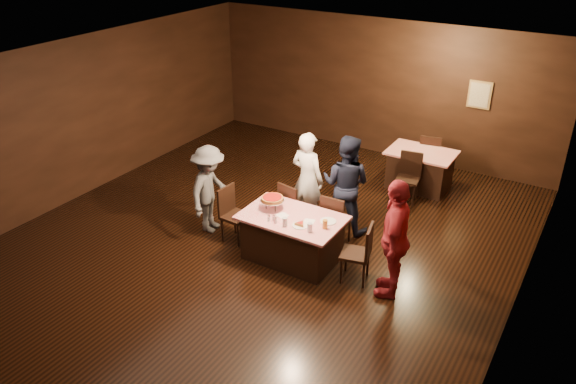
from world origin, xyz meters
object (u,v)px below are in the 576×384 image
object	(u,v)px
chair_end_right	(356,253)
main_table	(292,238)
diner_grey_knit	(210,189)
glass_amber	(325,224)
chair_far_right	(336,219)
chair_far_left	(295,207)
chair_back_far	(430,155)
diner_white_jacket	(307,179)
diner_red_shirt	(395,238)
chair_back_near	(408,178)
pizza_stand	(272,199)
chair_end_left	(236,215)
plate_empty	(328,221)
back_table	(420,169)
diner_navy_hoodie	(346,184)
glass_front_left	(285,222)
glass_front_right	(310,227)

from	to	relation	value
chair_end_right	main_table	bearing A→B (deg)	-103.13
diner_grey_knit	glass_amber	size ratio (longest dim) A/B	11.17
chair_far_right	chair_end_right	bearing A→B (deg)	131.45
chair_far_left	chair_back_far	bearing A→B (deg)	-98.61
chair_far_right	diner_white_jacket	world-z (taller)	diner_white_jacket
diner_red_shirt	chair_back_near	bearing A→B (deg)	-178.70
diner_red_shirt	main_table	bearing A→B (deg)	-104.93
diner_white_jacket	pizza_stand	size ratio (longest dim) A/B	4.52
chair_end_left	plate_empty	size ratio (longest dim) A/B	3.80
main_table	back_table	size ratio (longest dim) A/B	1.23
chair_end_left	glass_amber	bearing A→B (deg)	-88.77
main_table	chair_far_right	xyz separation A→B (m)	(0.40, 0.75, 0.09)
diner_red_shirt	glass_amber	size ratio (longest dim) A/B	13.06
pizza_stand	main_table	bearing A→B (deg)	-7.13
chair_end_right	chair_back_near	bearing A→B (deg)	171.76
diner_navy_hoodie	diner_grey_knit	size ratio (longest dim) A/B	1.12
main_table	glass_front_left	distance (m)	0.55
main_table	pizza_stand	size ratio (longest dim) A/B	4.21
chair_far_left	glass_amber	distance (m)	1.33
chair_back_near	plate_empty	xyz separation A→B (m)	(-0.31, -2.68, 0.30)
chair_far_left	glass_front_right	distance (m)	1.36
plate_empty	glass_amber	size ratio (longest dim) A/B	1.79
chair_back_near	main_table	bearing A→B (deg)	-114.97
chair_back_near	diner_navy_hoodie	size ratio (longest dim) A/B	0.54
diner_navy_hoodie	glass_amber	bearing A→B (deg)	97.68
chair_far_left	chair_back_far	world-z (taller)	same
main_table	chair_end_right	xyz separation A→B (m)	(1.10, 0.00, 0.09)
chair_back_far	pizza_stand	distance (m)	4.30
chair_far_left	glass_front_left	distance (m)	1.20
plate_empty	glass_front_right	distance (m)	0.42
chair_far_left	diner_red_shirt	xyz separation A→B (m)	(2.08, -0.75, 0.44)
chair_end_left	chair_back_near	size ratio (longest dim) A/B	1.00
chair_far_right	main_table	bearing A→B (deg)	60.35
chair_back_near	plate_empty	distance (m)	2.72
chair_end_right	diner_navy_hoodie	size ratio (longest dim) A/B	0.54
back_table	chair_end_right	size ratio (longest dim) A/B	1.37
pizza_stand	diner_grey_knit	bearing A→B (deg)	179.63
diner_white_jacket	diner_navy_hoodie	xyz separation A→B (m)	(0.67, 0.14, 0.02)
back_table	chair_back_far	bearing A→B (deg)	90.00
chair_far_left	chair_end_left	size ratio (longest dim) A/B	1.00
chair_far_right	chair_end_right	world-z (taller)	same
main_table	glass_amber	bearing A→B (deg)	-4.76
chair_back_far	diner_navy_hoodie	distance (m)	2.95
chair_back_far	diner_navy_hoodie	bearing A→B (deg)	69.57
chair_back_far	glass_amber	world-z (taller)	chair_back_far
chair_back_far	plate_empty	bearing A→B (deg)	76.11
chair_back_near	diner_navy_hoodie	distance (m)	1.71
chair_far_right	chair_end_left	distance (m)	1.68
diner_grey_knit	main_table	bearing A→B (deg)	-102.06
chair_back_far	diner_navy_hoodie	world-z (taller)	diner_navy_hoodie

